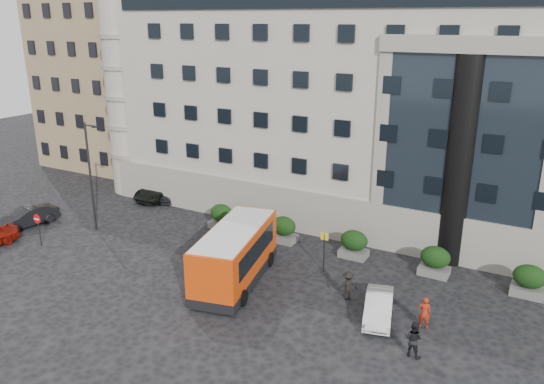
{
  "coord_description": "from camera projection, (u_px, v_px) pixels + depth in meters",
  "views": [
    {
      "loc": [
        17.19,
        -22.51,
        14.9
      ],
      "look_at": [
        2.5,
        3.82,
        5.0
      ],
      "focal_mm": 35.0,
      "sensor_mm": 36.0,
      "label": 1
    }
  ],
  "objects": [
    {
      "name": "ground",
      "position": [
        204.0,
        284.0,
        31.28
      ],
      "size": [
        120.0,
        120.0,
        0.0
      ],
      "primitive_type": "plane",
      "color": "black",
      "rests_on": "ground"
    },
    {
      "name": "civic_building",
      "position": [
        415.0,
        93.0,
        43.95
      ],
      "size": [
        44.0,
        24.0,
        18.0
      ],
      "primitive_type": "cube",
      "color": "#A39D90",
      "rests_on": "ground"
    },
    {
      "name": "entrance_column",
      "position": [
        460.0,
        163.0,
        32.24
      ],
      "size": [
        1.8,
        1.8,
        13.0
      ],
      "primitive_type": "cylinder",
      "color": "black",
      "rests_on": "ground"
    },
    {
      "name": "apartment_near",
      "position": [
        128.0,
        67.0,
        55.87
      ],
      "size": [
        14.0,
        14.0,
        20.0
      ],
      "primitive_type": "cube",
      "color": "#8D7252",
      "rests_on": "ground"
    },
    {
      "name": "apartment_far",
      "position": [
        205.0,
        49.0,
        71.87
      ],
      "size": [
        13.0,
        13.0,
        22.0
      ],
      "primitive_type": "cube",
      "color": "olive",
      "rests_on": "ground"
    },
    {
      "name": "hedge_a",
      "position": [
        222.0,
        216.0,
        39.31
      ],
      "size": [
        1.8,
        1.26,
        1.84
      ],
      "color": "#555653",
      "rests_on": "ground"
    },
    {
      "name": "hedge_b",
      "position": [
        284.0,
        229.0,
        36.91
      ],
      "size": [
        1.8,
        1.26,
        1.84
      ],
      "color": "#555653",
      "rests_on": "ground"
    },
    {
      "name": "hedge_c",
      "position": [
        354.0,
        244.0,
        34.5
      ],
      "size": [
        1.8,
        1.26,
        1.84
      ],
      "color": "#555653",
      "rests_on": "ground"
    },
    {
      "name": "hedge_d",
      "position": [
        435.0,
        261.0,
        32.09
      ],
      "size": [
        1.8,
        1.26,
        1.84
      ],
      "color": "#555653",
      "rests_on": "ground"
    },
    {
      "name": "hedge_e",
      "position": [
        529.0,
        280.0,
        29.68
      ],
      "size": [
        1.8,
        1.26,
        1.84
      ],
      "color": "#555653",
      "rests_on": "ground"
    },
    {
      "name": "street_lamp",
      "position": [
        91.0,
        173.0,
        37.94
      ],
      "size": [
        1.16,
        0.18,
        8.0
      ],
      "color": "#262628",
      "rests_on": "ground"
    },
    {
      "name": "bus_stop_sign",
      "position": [
        324.0,
        245.0,
        32.34
      ],
      "size": [
        0.5,
        0.08,
        2.52
      ],
      "color": "#262628",
      "rests_on": "ground"
    },
    {
      "name": "no_entry_sign",
      "position": [
        38.0,
        224.0,
        35.92
      ],
      "size": [
        0.64,
        0.16,
        2.32
      ],
      "color": "#262628",
      "rests_on": "ground"
    },
    {
      "name": "minibus",
      "position": [
        235.0,
        253.0,
        31.02
      ],
      "size": [
        4.43,
        8.38,
        3.33
      ],
      "rotation": [
        0.0,
        0.0,
        0.22
      ],
      "color": "#CC3A09",
      "rests_on": "ground"
    },
    {
      "name": "red_truck",
      "position": [
        196.0,
        170.0,
        49.3
      ],
      "size": [
        3.68,
        5.88,
        2.94
      ],
      "rotation": [
        0.0,
        0.0,
        0.26
      ],
      "color": "maroon",
      "rests_on": "ground"
    },
    {
      "name": "parked_car_b",
      "position": [
        27.0,
        217.0,
        39.75
      ],
      "size": [
        2.3,
        4.71,
        1.49
      ],
      "primitive_type": "imported",
      "rotation": [
        0.0,
        0.0,
        -0.17
      ],
      "color": "black",
      "rests_on": "ground"
    },
    {
      "name": "parked_car_c",
      "position": [
        175.0,
        191.0,
        45.96
      ],
      "size": [
        2.47,
        4.81,
        1.34
      ],
      "primitive_type": "imported",
      "rotation": [
        0.0,
        0.0,
        0.14
      ],
      "color": "black",
      "rests_on": "ground"
    },
    {
      "name": "parked_car_d",
      "position": [
        163.0,
        190.0,
        45.95
      ],
      "size": [
        2.84,
        5.65,
        1.53
      ],
      "primitive_type": "imported",
      "rotation": [
        0.0,
        0.0,
        -0.05
      ],
      "color": "black",
      "rests_on": "ground"
    },
    {
      "name": "white_taxi",
      "position": [
        379.0,
        307.0,
        27.51
      ],
      "size": [
        2.35,
        4.17,
        1.3
      ],
      "primitive_type": "imported",
      "rotation": [
        0.0,
        0.0,
        0.26
      ],
      "color": "silver",
      "rests_on": "ground"
    },
    {
      "name": "pedestrian_a",
      "position": [
        424.0,
        312.0,
        26.59
      ],
      "size": [
        0.68,
        0.51,
        1.71
      ],
      "primitive_type": "imported",
      "rotation": [
        0.0,
        0.0,
        3.31
      ],
      "color": "#9D240F",
      "rests_on": "ground"
    },
    {
      "name": "pedestrian_b",
      "position": [
        413.0,
        339.0,
        24.34
      ],
      "size": [
        0.95,
        0.79,
        1.77
      ],
      "primitive_type": "imported",
      "rotation": [
        0.0,
        0.0,
        3.0
      ],
      "color": "black",
      "rests_on": "ground"
    },
    {
      "name": "pedestrian_c",
      "position": [
        348.0,
        285.0,
        29.31
      ],
      "size": [
        1.24,
        1.13,
        1.67
      ],
      "primitive_type": "imported",
      "rotation": [
        0.0,
        0.0,
        3.75
      ],
      "color": "black",
      "rests_on": "ground"
    }
  ]
}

